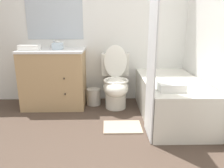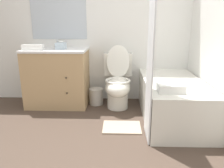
% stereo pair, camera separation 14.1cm
% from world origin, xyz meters
% --- Properties ---
extents(ground_plane, '(14.00, 14.00, 0.00)m').
position_xyz_m(ground_plane, '(0.00, 0.00, 0.00)').
color(ground_plane, '#47382D').
extents(wall_back, '(8.00, 0.06, 2.50)m').
position_xyz_m(wall_back, '(-0.01, 1.68, 1.25)').
color(wall_back, silver).
rests_on(wall_back, ground_plane).
extents(wall_right, '(0.05, 2.65, 2.50)m').
position_xyz_m(wall_right, '(1.25, 0.83, 1.25)').
color(wall_right, silver).
rests_on(wall_right, ground_plane).
extents(vanity_cabinet, '(0.90, 0.59, 0.85)m').
position_xyz_m(vanity_cabinet, '(-0.77, 1.37, 0.43)').
color(vanity_cabinet, tan).
rests_on(vanity_cabinet, ground_plane).
extents(sink_faucet, '(0.14, 0.12, 0.12)m').
position_xyz_m(sink_faucet, '(-0.77, 1.56, 0.88)').
color(sink_faucet, silver).
rests_on(sink_faucet, vanity_cabinet).
extents(toilet, '(0.41, 0.69, 0.90)m').
position_xyz_m(toilet, '(0.13, 1.30, 0.37)').
color(toilet, silver).
rests_on(toilet, ground_plane).
extents(bathtub, '(0.74, 1.43, 0.50)m').
position_xyz_m(bathtub, '(0.84, 0.93, 0.26)').
color(bathtub, silver).
rests_on(bathtub, ground_plane).
extents(shower_curtain, '(0.02, 0.39, 1.90)m').
position_xyz_m(shower_curtain, '(0.46, 0.43, 0.96)').
color(shower_curtain, white).
rests_on(shower_curtain, ground_plane).
extents(wastebasket, '(0.21, 0.21, 0.25)m').
position_xyz_m(wastebasket, '(-0.20, 1.40, 0.12)').
color(wastebasket, '#B7B2A8').
rests_on(wastebasket, ground_plane).
extents(tissue_box, '(0.13, 0.13, 0.12)m').
position_xyz_m(tissue_box, '(-0.69, 1.35, 0.90)').
color(tissue_box, silver).
rests_on(tissue_box, vanity_cabinet).
extents(hand_towel_folded, '(0.28, 0.12, 0.08)m').
position_xyz_m(hand_towel_folded, '(-1.04, 1.23, 0.89)').
color(hand_towel_folded, white).
rests_on(hand_towel_folded, vanity_cabinet).
extents(bath_towel_folded, '(0.28, 0.21, 0.09)m').
position_xyz_m(bath_towel_folded, '(0.70, 0.48, 0.55)').
color(bath_towel_folded, white).
rests_on(bath_towel_folded, bathtub).
extents(bath_mat, '(0.45, 0.33, 0.02)m').
position_xyz_m(bath_mat, '(0.19, 0.61, 0.01)').
color(bath_mat, tan).
rests_on(bath_mat, ground_plane).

